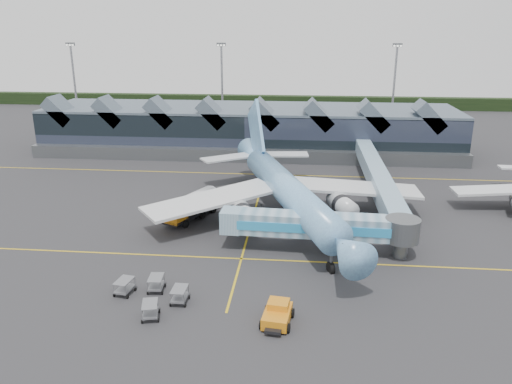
# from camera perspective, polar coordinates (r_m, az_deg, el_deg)

# --- Properties ---
(ground) EXTENTS (260.00, 260.00, 0.00)m
(ground) POSITION_cam_1_polar(r_m,az_deg,el_deg) (67.55, -0.85, -4.67)
(ground) COLOR #2A2A2C
(ground) RESTS_ON ground
(taxi_stripes) EXTENTS (120.00, 60.00, 0.01)m
(taxi_stripes) POSITION_cam_1_polar(r_m,az_deg,el_deg) (76.80, -0.03, -1.75)
(taxi_stripes) COLOR gold
(taxi_stripes) RESTS_ON ground
(tree_line_far) EXTENTS (260.00, 4.00, 4.00)m
(tree_line_far) POSITION_cam_1_polar(r_m,az_deg,el_deg) (173.63, 3.18, 10.28)
(tree_line_far) COLOR black
(tree_line_far) RESTS_ON ground
(terminal) EXTENTS (90.00, 22.25, 12.52)m
(terminal) POSITION_cam_1_polar(r_m,az_deg,el_deg) (111.87, -0.79, 7.28)
(terminal) COLOR black
(terminal) RESTS_ON ground
(light_masts) EXTENTS (132.40, 42.56, 22.45)m
(light_masts) POSITION_cam_1_polar(r_m,az_deg,el_deg) (126.13, 12.10, 11.65)
(light_masts) COLOR gray
(light_masts) RESTS_ON ground
(main_airliner) EXTENTS (39.17, 46.09, 15.28)m
(main_airliner) POSITION_cam_1_polar(r_m,az_deg,el_deg) (71.43, 3.38, 0.45)
(main_airliner) COLOR #5E8ABF
(main_airliner) RESTS_ON ground
(jet_bridge) EXTENTS (23.99, 4.66, 5.06)m
(jet_bridge) POSITION_cam_1_polar(r_m,az_deg,el_deg) (61.12, 8.37, -3.97)
(jet_bridge) COLOR #6590A9
(jet_bridge) RESTS_ON ground
(fuel_truck) EXTENTS (6.72, 10.63, 3.67)m
(fuel_truck) POSITION_cam_1_polar(r_m,az_deg,el_deg) (72.66, -7.22, -1.38)
(fuel_truck) COLOR black
(fuel_truck) RESTS_ON ground
(pushback_tug) EXTENTS (3.21, 4.63, 1.94)m
(pushback_tug) POSITION_cam_1_polar(r_m,az_deg,el_deg) (48.07, 2.45, -13.79)
(pushback_tug) COLOR orange
(pushback_tug) RESTS_ON ground
(baggage_carts) EXTENTS (7.86, 7.57, 1.58)m
(baggage_carts) POSITION_cam_1_polar(r_m,az_deg,el_deg) (52.44, -11.73, -11.23)
(baggage_carts) COLOR gray
(baggage_carts) RESTS_ON ground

